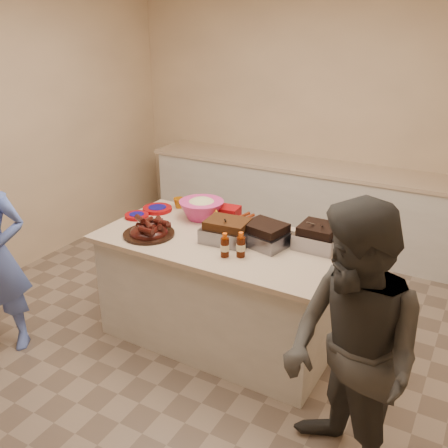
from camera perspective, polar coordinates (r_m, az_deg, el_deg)
The scene contains 19 objects.
room at distance 4.05m, azimuth -2.50°, elevation -13.09°, with size 4.50×5.00×2.70m, color beige, non-canonical shape.
back_counter at distance 5.62m, azimuth 9.20°, elevation 2.40°, with size 3.60×0.64×0.90m, color silver, non-canonical shape.
island at distance 4.08m, azimuth -0.35°, elevation -12.75°, with size 1.81×0.95×0.86m, color silver, non-canonical shape.
rib_platter at distance 3.76m, azimuth -8.56°, elevation -1.26°, with size 0.38×0.38×0.15m, color #40100B, non-canonical shape.
pulled_pork_tray at distance 3.62m, azimuth 0.40°, elevation -1.95°, with size 0.35×0.27×0.11m, color #47230F.
brisket_tray at distance 3.58m, azimuth 4.66°, elevation -2.30°, with size 0.33×0.27×0.10m, color black.
roasting_pan at distance 3.59m, azimuth 10.58°, elevation -2.58°, with size 0.29×0.29×0.12m, color gray.
coleslaw_bowl at distance 4.04m, azimuth -2.56°, elevation 0.71°, with size 0.36×0.36×0.25m, color #CA2F79, non-canonical shape.
sausage_plate at distance 3.82m, azimuth 2.81°, elevation -0.58°, with size 0.31×0.31×0.05m, color silver.
mac_cheese_dish at distance 3.71m, azimuth 11.63°, elevation -1.76°, with size 0.33×0.25×0.09m, color yellow.
bbq_bottle_a at distance 3.39m, azimuth 1.92°, elevation -3.73°, with size 0.06×0.06×0.18m, color #380F01.
bbq_bottle_b at distance 3.39m, azimuth 0.09°, elevation -3.73°, with size 0.06×0.06×0.17m, color #380F01.
mustard_bottle at distance 3.91m, azimuth -0.89°, elevation -0.04°, with size 0.05×0.05×0.13m, color #EAA910.
sauce_bowl at distance 3.93m, azimuth 0.26°, elevation 0.12°, with size 0.15×0.05×0.15m, color silver.
plate_stack_large at distance 4.22m, azimuth -7.61°, elevation 1.54°, with size 0.24×0.24×0.03m, color maroon.
plate_stack_small at distance 4.11m, azimuth -9.92°, elevation 0.76°, with size 0.19×0.19×0.03m, color maroon.
plastic_cup at distance 4.26m, azimuth -5.14°, elevation 1.86°, with size 0.09×0.09×0.09m, color #A8600A.
basket_stack at distance 4.03m, azimuth 0.33°, elevation 0.67°, with size 0.20×0.15×0.10m, color maroon.
guest_blue at distance 4.35m, azimuth -23.51°, elevation -12.37°, with size 0.56×1.54×0.37m, color #5871CD.
Camera 1 is at (1.75, -2.79, 2.35)m, focal length 40.00 mm.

